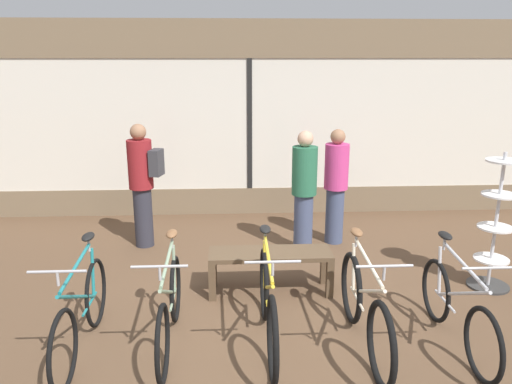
{
  "coord_description": "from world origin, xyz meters",
  "views": [
    {
      "loc": [
        -0.32,
        -4.49,
        2.67
      ],
      "look_at": [
        0.0,
        1.68,
        0.95
      ],
      "focal_mm": 35.0,
      "sensor_mm": 36.0,
      "label": 1
    }
  ],
  "objects_px": {
    "bicycle_far_left": "(81,313)",
    "bicycle_far_right": "(457,310)",
    "display_bench": "(270,259)",
    "customer_by_window": "(142,182)",
    "accessory_rack": "(495,233)",
    "customer_near_rack": "(304,190)",
    "bicycle_left": "(170,308)",
    "bicycle_center": "(268,305)",
    "customer_mid_floor": "(336,184)",
    "bicycle_right": "(364,309)"
  },
  "relations": [
    {
      "from": "customer_near_rack",
      "to": "accessory_rack",
      "type": "bearing_deg",
      "value": -30.75
    },
    {
      "from": "customer_near_rack",
      "to": "display_bench",
      "type": "bearing_deg",
      "value": -114.56
    },
    {
      "from": "bicycle_left",
      "to": "customer_near_rack",
      "type": "distance_m",
      "value": 2.8
    },
    {
      "from": "bicycle_far_left",
      "to": "accessory_rack",
      "type": "relative_size",
      "value": 1.05
    },
    {
      "from": "bicycle_left",
      "to": "bicycle_far_right",
      "type": "distance_m",
      "value": 2.67
    },
    {
      "from": "bicycle_center",
      "to": "accessory_rack",
      "type": "distance_m",
      "value": 2.92
    },
    {
      "from": "bicycle_far_left",
      "to": "display_bench",
      "type": "xyz_separation_m",
      "value": [
        1.81,
        1.12,
        0.01
      ]
    },
    {
      "from": "accessory_rack",
      "to": "display_bench",
      "type": "height_order",
      "value": "accessory_rack"
    },
    {
      "from": "bicycle_left",
      "to": "customer_by_window",
      "type": "xyz_separation_m",
      "value": [
        -0.65,
        2.58,
        0.57
      ]
    },
    {
      "from": "bicycle_far_right",
      "to": "bicycle_right",
      "type": "bearing_deg",
      "value": 179.48
    },
    {
      "from": "accessory_rack",
      "to": "customer_near_rack",
      "type": "xyz_separation_m",
      "value": [
        -2.04,
        1.21,
        0.22
      ]
    },
    {
      "from": "bicycle_left",
      "to": "bicycle_far_right",
      "type": "xyz_separation_m",
      "value": [
        2.67,
        -0.14,
        -0.01
      ]
    },
    {
      "from": "display_bench",
      "to": "customer_near_rack",
      "type": "height_order",
      "value": "customer_near_rack"
    },
    {
      "from": "bicycle_far_left",
      "to": "customer_by_window",
      "type": "bearing_deg",
      "value": 86.91
    },
    {
      "from": "customer_near_rack",
      "to": "bicycle_center",
      "type": "bearing_deg",
      "value": -106.09
    },
    {
      "from": "bicycle_center",
      "to": "customer_mid_floor",
      "type": "xyz_separation_m",
      "value": [
        1.16,
        2.61,
        0.47
      ]
    },
    {
      "from": "bicycle_left",
      "to": "bicycle_right",
      "type": "bearing_deg",
      "value": -4.28
    },
    {
      "from": "bicycle_far_right",
      "to": "display_bench",
      "type": "relative_size",
      "value": 1.18
    },
    {
      "from": "bicycle_left",
      "to": "customer_by_window",
      "type": "distance_m",
      "value": 2.72
    },
    {
      "from": "display_bench",
      "to": "bicycle_center",
      "type": "bearing_deg",
      "value": -95.66
    },
    {
      "from": "bicycle_far_left",
      "to": "bicycle_left",
      "type": "xyz_separation_m",
      "value": [
        0.79,
        0.06,
        -0.01
      ]
    },
    {
      "from": "bicycle_center",
      "to": "display_bench",
      "type": "height_order",
      "value": "bicycle_center"
    },
    {
      "from": "bicycle_far_left",
      "to": "bicycle_center",
      "type": "distance_m",
      "value": 1.71
    },
    {
      "from": "bicycle_center",
      "to": "bicycle_far_right",
      "type": "xyz_separation_m",
      "value": [
        1.75,
        -0.12,
        -0.03
      ]
    },
    {
      "from": "accessory_rack",
      "to": "display_bench",
      "type": "distance_m",
      "value": 2.61
    },
    {
      "from": "bicycle_far_right",
      "to": "display_bench",
      "type": "bearing_deg",
      "value": 144.02
    },
    {
      "from": "bicycle_left",
      "to": "bicycle_center",
      "type": "height_order",
      "value": "bicycle_center"
    },
    {
      "from": "bicycle_center",
      "to": "customer_by_window",
      "type": "bearing_deg",
      "value": 120.99
    },
    {
      "from": "bicycle_far_right",
      "to": "customer_mid_floor",
      "type": "height_order",
      "value": "customer_mid_floor"
    },
    {
      "from": "bicycle_left",
      "to": "bicycle_right",
      "type": "height_order",
      "value": "bicycle_right"
    },
    {
      "from": "bicycle_far_left",
      "to": "bicycle_far_right",
      "type": "relative_size",
      "value": 1.04
    },
    {
      "from": "bicycle_far_left",
      "to": "bicycle_right",
      "type": "distance_m",
      "value": 2.59
    },
    {
      "from": "customer_near_rack",
      "to": "customer_mid_floor",
      "type": "height_order",
      "value": "customer_near_rack"
    },
    {
      "from": "bicycle_far_left",
      "to": "customer_by_window",
      "type": "distance_m",
      "value": 2.71
    },
    {
      "from": "accessory_rack",
      "to": "display_bench",
      "type": "xyz_separation_m",
      "value": [
        -2.59,
        0.01,
        -0.27
      ]
    },
    {
      "from": "display_bench",
      "to": "customer_by_window",
      "type": "height_order",
      "value": "customer_by_window"
    },
    {
      "from": "bicycle_far_right",
      "to": "customer_near_rack",
      "type": "bearing_deg",
      "value": 114.5
    },
    {
      "from": "bicycle_right",
      "to": "accessory_rack",
      "type": "xyz_separation_m",
      "value": [
        1.82,
        1.18,
        0.27
      ]
    },
    {
      "from": "bicycle_left",
      "to": "bicycle_right",
      "type": "xyz_separation_m",
      "value": [
        1.8,
        -0.13,
        0.01
      ]
    },
    {
      "from": "accessory_rack",
      "to": "bicycle_center",
      "type": "bearing_deg",
      "value": -158.42
    },
    {
      "from": "bicycle_far_left",
      "to": "bicycle_right",
      "type": "relative_size",
      "value": 0.97
    },
    {
      "from": "bicycle_center",
      "to": "customer_near_rack",
      "type": "relative_size",
      "value": 1.05
    },
    {
      "from": "bicycle_far_left",
      "to": "bicycle_left",
      "type": "height_order",
      "value": "bicycle_far_left"
    },
    {
      "from": "accessory_rack",
      "to": "customer_near_rack",
      "type": "relative_size",
      "value": 0.96
    },
    {
      "from": "bicycle_left",
      "to": "customer_near_rack",
      "type": "relative_size",
      "value": 1.0
    },
    {
      "from": "bicycle_left",
      "to": "bicycle_center",
      "type": "relative_size",
      "value": 0.95
    },
    {
      "from": "accessory_rack",
      "to": "bicycle_far_right",
      "type": "bearing_deg",
      "value": -128.52
    },
    {
      "from": "bicycle_far_left",
      "to": "bicycle_right",
      "type": "bearing_deg",
      "value": -1.6
    },
    {
      "from": "bicycle_far_left",
      "to": "bicycle_far_right",
      "type": "bearing_deg",
      "value": -1.33
    },
    {
      "from": "bicycle_center",
      "to": "customer_near_rack",
      "type": "bearing_deg",
      "value": 73.91
    }
  ]
}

